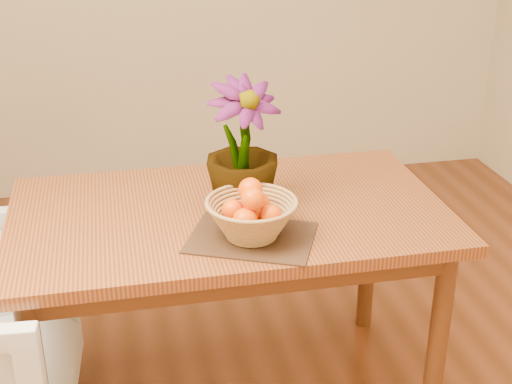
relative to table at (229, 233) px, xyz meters
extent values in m
cube|color=brown|center=(0.00, 0.00, 0.07)|extent=(1.40, 0.80, 0.04)
cube|color=#4A2711|center=(0.00, 0.00, 0.01)|extent=(1.28, 0.68, 0.08)
cylinder|color=#4A2711|center=(0.62, -0.32, -0.31)|extent=(0.06, 0.06, 0.71)
cylinder|color=#4A2711|center=(-0.62, 0.32, -0.31)|extent=(0.06, 0.06, 0.71)
cylinder|color=#4A2711|center=(0.62, 0.32, -0.31)|extent=(0.06, 0.06, 0.71)
cube|color=#3D2516|center=(0.03, -0.21, 0.09)|extent=(0.44, 0.40, 0.01)
cylinder|color=#A58145|center=(0.03, -0.21, 0.10)|extent=(0.14, 0.14, 0.01)
sphere|color=#F45203|center=(0.03, -0.21, 0.17)|extent=(0.06, 0.06, 0.06)
sphere|color=#F45203|center=(0.06, -0.16, 0.18)|extent=(0.07, 0.07, 0.07)
sphere|color=#F45203|center=(-0.02, -0.18, 0.17)|extent=(0.07, 0.07, 0.07)
sphere|color=#F45203|center=(0.00, -0.26, 0.18)|extent=(0.07, 0.07, 0.07)
sphere|color=#F45203|center=(0.08, -0.24, 0.17)|extent=(0.07, 0.07, 0.07)
sphere|color=#F45203|center=(0.03, -0.18, 0.23)|extent=(0.07, 0.07, 0.07)
sphere|color=#F45203|center=(0.03, -0.24, 0.23)|extent=(0.07, 0.07, 0.07)
imported|color=#153F12|center=(0.05, 0.00, 0.30)|extent=(0.30, 0.30, 0.42)
camera|label=1|loc=(-0.34, -2.04, 1.09)|focal=50.00mm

